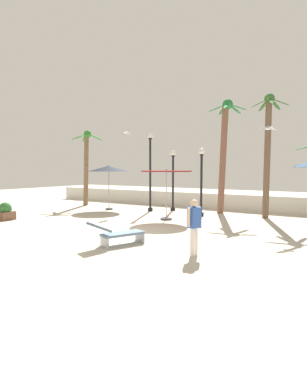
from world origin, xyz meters
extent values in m
plane|color=beige|center=(0.00, 0.00, 0.00)|extent=(56.00, 56.00, 0.00)
cube|color=silver|center=(0.00, 9.48, 0.48)|extent=(25.20, 0.30, 0.95)
cylinder|color=#333338|center=(0.09, 4.31, 0.04)|extent=(0.56, 0.56, 0.08)
cylinder|color=#A5A5AD|center=(0.09, 4.31, 1.18)|extent=(0.05, 0.05, 2.36)
cylinder|color=maroon|center=(0.09, 4.31, 2.34)|extent=(2.41, 2.41, 0.06)
sphere|color=#99999E|center=(0.09, 4.31, 2.44)|extent=(0.08, 0.08, 0.08)
cylinder|color=#333338|center=(-4.79, 5.75, 0.04)|extent=(0.42, 0.42, 0.08)
cylinder|color=#A5A5AD|center=(-4.79, 5.75, 1.18)|extent=(0.05, 0.05, 2.36)
cone|color=black|center=(-4.79, 5.75, 2.47)|extent=(2.59, 2.59, 0.34)
sphere|color=#99999E|center=(-4.79, 5.75, 2.66)|extent=(0.08, 0.08, 0.08)
cylinder|color=brown|center=(1.55, 7.92, 2.96)|extent=(0.56, 0.34, 5.93)
sphere|color=#247338|center=(1.77, 7.92, 5.92)|extent=(0.55, 0.55, 0.55)
ellipsoid|color=#247338|center=(2.31, 7.96, 5.73)|extent=(1.04, 0.27, 0.47)
ellipsoid|color=#247338|center=(1.98, 8.43, 5.73)|extent=(0.58, 1.03, 0.47)
ellipsoid|color=#247338|center=(1.37, 8.30, 5.73)|extent=(0.88, 0.86, 0.47)
ellipsoid|color=#247338|center=(1.31, 7.63, 5.73)|extent=(0.98, 0.72, 0.47)
ellipsoid|color=#247338|center=(1.88, 7.39, 5.73)|extent=(0.40, 1.05, 0.47)
cylinder|color=brown|center=(-7.58, 6.67, 2.39)|extent=(0.50, 0.31, 4.79)
sphere|color=#34822F|center=(-7.39, 6.67, 4.78)|extent=(0.49, 0.49, 0.49)
ellipsoid|color=#34822F|center=(-6.82, 6.69, 4.59)|extent=(1.08, 0.24, 0.47)
ellipsoid|color=#34822F|center=(-7.19, 7.20, 4.59)|extent=(0.56, 1.08, 0.47)
ellipsoid|color=#34822F|center=(-7.89, 6.92, 4.59)|extent=(1.05, 0.67, 0.47)
ellipsoid|color=#34822F|center=(-7.85, 6.34, 4.59)|extent=(1.00, 0.78, 0.47)
ellipsoid|color=#34822F|center=(-7.32, 6.11, 4.59)|extent=(0.34, 1.09, 0.47)
cylinder|color=brown|center=(4.00, 7.47, 2.94)|extent=(0.34, 0.30, 5.88)
sphere|color=#35652B|center=(4.04, 7.47, 5.88)|extent=(0.49, 0.49, 0.49)
ellipsoid|color=#35652B|center=(4.54, 7.41, 5.64)|extent=(0.95, 0.30, 0.51)
ellipsoid|color=#35652B|center=(4.21, 7.95, 5.64)|extent=(0.50, 0.94, 0.51)
ellipsoid|color=#35652B|center=(3.69, 7.83, 5.64)|extent=(0.80, 0.81, 0.51)
ellipsoid|color=#35652B|center=(3.66, 7.14, 5.64)|extent=(0.84, 0.76, 0.51)
ellipsoid|color=#35652B|center=(4.23, 7.00, 5.64)|extent=(0.53, 0.94, 0.51)
cylinder|color=black|center=(1.03, 6.28, 0.10)|extent=(0.28, 0.28, 0.20)
cylinder|color=black|center=(1.03, 6.28, 1.58)|extent=(0.12, 0.12, 3.17)
cylinder|color=black|center=(1.03, 6.28, 3.17)|extent=(0.22, 0.22, 0.06)
sphere|color=white|center=(1.03, 6.28, 3.34)|extent=(0.34, 0.34, 0.34)
cylinder|color=black|center=(-2.29, 6.50, 0.10)|extent=(0.28, 0.28, 0.20)
cylinder|color=black|center=(-2.29, 6.50, 2.09)|extent=(0.12, 0.12, 4.18)
cylinder|color=black|center=(-2.29, 6.50, 4.18)|extent=(0.22, 0.22, 0.06)
sphere|color=white|center=(-2.29, 6.50, 4.33)|extent=(0.28, 0.28, 0.28)
cylinder|color=black|center=(-1.30, 7.43, 0.10)|extent=(0.28, 0.28, 0.20)
cylinder|color=black|center=(-1.30, 7.43, 1.60)|extent=(0.12, 0.12, 3.21)
cylinder|color=black|center=(-1.30, 7.43, 3.21)|extent=(0.22, 0.22, 0.06)
sphere|color=white|center=(-1.30, 7.43, 3.37)|extent=(0.32, 0.32, 0.32)
cube|color=#B7B7BC|center=(1.72, -0.19, 0.17)|extent=(0.52, 0.25, 0.35)
cube|color=#B7B7BC|center=(1.22, -1.39, 0.17)|extent=(0.52, 0.25, 0.35)
cube|color=slate|center=(1.47, -0.79, 0.35)|extent=(1.05, 1.50, 0.08)
cube|color=slate|center=(1.15, -1.55, 0.65)|extent=(0.75, 0.79, 0.33)
cylinder|color=silver|center=(3.98, -0.84, 0.40)|extent=(0.12, 0.12, 0.81)
cylinder|color=silver|center=(4.01, -0.68, 0.40)|extent=(0.12, 0.12, 0.81)
cube|color=#3359B2|center=(4.00, -0.76, 1.09)|extent=(0.31, 0.40, 0.57)
sphere|color=beige|center=(4.00, -0.76, 1.48)|extent=(0.22, 0.22, 0.22)
cylinder|color=beige|center=(3.95, -1.00, 1.12)|extent=(0.08, 0.08, 0.51)
cylinder|color=beige|center=(4.05, -0.53, 1.12)|extent=(0.08, 0.08, 0.51)
ellipsoid|color=white|center=(4.60, 5.00, 4.12)|extent=(0.34, 0.22, 0.12)
sphere|color=white|center=(4.76, 4.95, 4.15)|extent=(0.10, 0.10, 0.10)
cube|color=silver|center=(4.70, 5.27, 4.14)|extent=(0.32, 0.57, 0.08)
cube|color=silver|center=(4.50, 4.74, 4.14)|extent=(0.32, 0.57, 0.11)
ellipsoid|color=white|center=(-3.77, 6.31, 4.56)|extent=(0.34, 0.21, 0.12)
sphere|color=white|center=(-3.93, 6.27, 4.59)|extent=(0.10, 0.10, 0.10)
cube|color=silver|center=(-3.69, 6.06, 4.58)|extent=(0.29, 0.55, 0.14)
cube|color=silver|center=(-3.85, 6.57, 4.58)|extent=(0.29, 0.55, 0.03)
cube|color=brown|center=(-6.41, 0.07, 0.20)|extent=(0.70, 0.70, 0.40)
sphere|color=#2D6B33|center=(-6.41, 0.07, 0.55)|extent=(0.60, 0.60, 0.60)
camera|label=1|loc=(7.79, -8.70, 2.43)|focal=29.52mm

